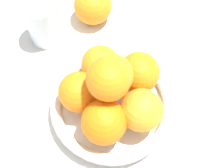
# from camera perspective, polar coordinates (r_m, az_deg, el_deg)

# --- Properties ---
(ground_plane) EXTENTS (4.00, 4.00, 0.00)m
(ground_plane) POSITION_cam_1_polar(r_m,az_deg,el_deg) (0.61, 0.00, -4.83)
(ground_plane) COLOR beige
(fruit_bowl) EXTENTS (0.23, 0.23, 0.04)m
(fruit_bowl) POSITION_cam_1_polar(r_m,az_deg,el_deg) (0.59, 0.00, -4.00)
(fruit_bowl) COLOR silver
(fruit_bowl) RESTS_ON ground_plane
(orange_pile) EXTENTS (0.19, 0.18, 0.13)m
(orange_pile) POSITION_cam_1_polar(r_m,az_deg,el_deg) (0.53, 0.12, -1.00)
(orange_pile) COLOR orange
(orange_pile) RESTS_ON fruit_bowl
(stray_orange) EXTENTS (0.08, 0.08, 0.08)m
(stray_orange) POSITION_cam_1_polar(r_m,az_deg,el_deg) (0.71, -3.53, 14.08)
(stray_orange) COLOR orange
(stray_orange) RESTS_ON ground_plane
(drinking_glass) EXTENTS (0.07, 0.07, 0.10)m
(drinking_glass) POSITION_cam_1_polar(r_m,az_deg,el_deg) (0.68, -12.44, 11.04)
(drinking_glass) COLOR silver
(drinking_glass) RESTS_ON ground_plane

